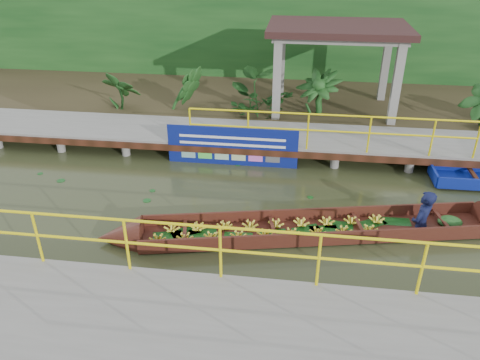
# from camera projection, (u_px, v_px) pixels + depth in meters

# --- Properties ---
(ground) EXTENTS (80.00, 80.00, 0.00)m
(ground) POSITION_uv_depth(u_px,v_px,m) (210.00, 211.00, 10.98)
(ground) COLOR #2C3319
(ground) RESTS_ON ground
(land_strip) EXTENTS (30.00, 8.00, 0.45)m
(land_strip) POSITION_uv_depth(u_px,v_px,m) (247.00, 100.00, 17.42)
(land_strip) COLOR #332A19
(land_strip) RESTS_ON ground
(far_dock) EXTENTS (16.00, 2.06, 1.66)m
(far_dock) POSITION_uv_depth(u_px,v_px,m) (232.00, 136.00, 13.74)
(far_dock) COLOR slate
(far_dock) RESTS_ON ground
(near_dock) EXTENTS (18.00, 2.40, 1.73)m
(near_dock) POSITION_uv_depth(u_px,v_px,m) (222.00, 345.00, 7.06)
(near_dock) COLOR slate
(near_dock) RESTS_ON ground
(pavilion) EXTENTS (4.40, 3.00, 3.00)m
(pavilion) POSITION_uv_depth(u_px,v_px,m) (338.00, 37.00, 14.79)
(pavilion) COLOR slate
(pavilion) RESTS_ON ground
(foliage_backdrop) EXTENTS (30.00, 0.80, 4.00)m
(foliage_backdrop) POSITION_uv_depth(u_px,v_px,m) (255.00, 37.00, 18.76)
(foliage_backdrop) COLOR #133D16
(foliage_backdrop) RESTS_ON ground
(vendor_boat) EXTENTS (9.27, 2.81, 2.11)m
(vendor_boat) POSITION_uv_depth(u_px,v_px,m) (331.00, 223.00, 10.07)
(vendor_boat) COLOR #3D1610
(vendor_boat) RESTS_ON ground
(blue_banner) EXTENTS (3.61, 0.04, 1.13)m
(blue_banner) POSITION_uv_depth(u_px,v_px,m) (232.00, 147.00, 12.86)
(blue_banner) COLOR navy
(blue_banner) RESTS_ON ground
(tropical_plants) EXTENTS (14.18, 1.18, 1.47)m
(tropical_plants) POSITION_uv_depth(u_px,v_px,m) (310.00, 96.00, 14.78)
(tropical_plants) COLOR #133D16
(tropical_plants) RESTS_ON ground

